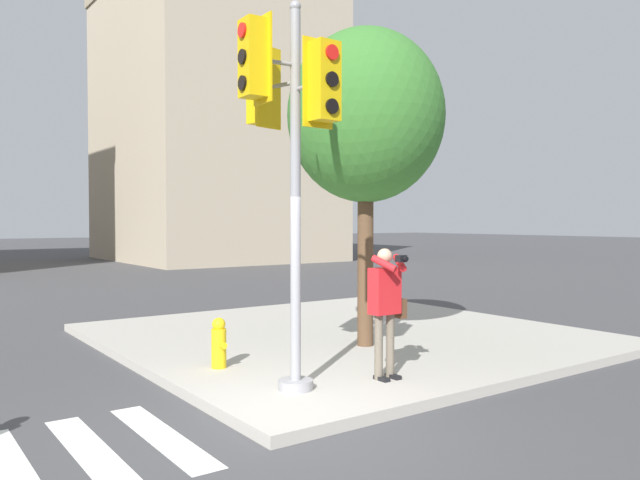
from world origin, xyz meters
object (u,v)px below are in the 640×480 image
at_px(person_photographer, 386,301).
at_px(street_tree, 366,117).
at_px(traffic_signal_pole, 284,123).
at_px(fire_hydrant, 219,343).

xyz_separation_m(person_photographer, street_tree, (1.17, 1.83, 2.75)).
xyz_separation_m(traffic_signal_pole, street_tree, (2.59, 1.59, 0.54)).
distance_m(traffic_signal_pole, person_photographer, 2.64).
relative_size(traffic_signal_pole, fire_hydrant, 6.65).
bearing_deg(fire_hydrant, person_photographer, -50.03).
bearing_deg(fire_hydrant, traffic_signal_pole, -86.39).
bearing_deg(traffic_signal_pole, person_photographer, -9.76).
bearing_deg(traffic_signal_pole, street_tree, 31.52).
relative_size(traffic_signal_pole, street_tree, 0.90).
height_order(traffic_signal_pole, fire_hydrant, traffic_signal_pole).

